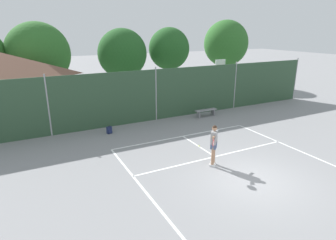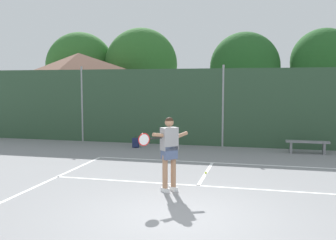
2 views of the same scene
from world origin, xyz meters
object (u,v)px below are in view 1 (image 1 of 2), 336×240
(tennis_player, at_px, (214,142))
(courtside_bench, at_px, (206,111))
(tennis_ball, at_px, (199,146))
(basketball_hoop, at_px, (219,76))
(backpack_navy, at_px, (109,130))

(tennis_player, height_order, courtside_bench, tennis_player)
(courtside_bench, bearing_deg, tennis_player, -122.15)
(tennis_ball, bearing_deg, basketball_hoop, 47.01)
(tennis_player, bearing_deg, backpack_navy, 115.55)
(basketball_hoop, height_order, courtside_bench, basketball_hoop)
(basketball_hoop, distance_m, tennis_player, 10.75)
(basketball_hoop, bearing_deg, tennis_player, -127.96)
(tennis_ball, distance_m, backpack_navy, 5.32)
(basketball_hoop, xyz_separation_m, courtside_bench, (-2.61, -2.13, -1.95))
(tennis_ball, xyz_separation_m, backpack_navy, (-3.52, 3.98, 0.16))
(basketball_hoop, xyz_separation_m, backpack_navy, (-9.46, -2.38, -2.12))
(tennis_player, xyz_separation_m, backpack_navy, (-2.89, 6.04, -0.92))
(tennis_ball, relative_size, backpack_navy, 0.14)
(tennis_player, relative_size, courtside_bench, 1.16)
(tennis_player, relative_size, backpack_navy, 4.01)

